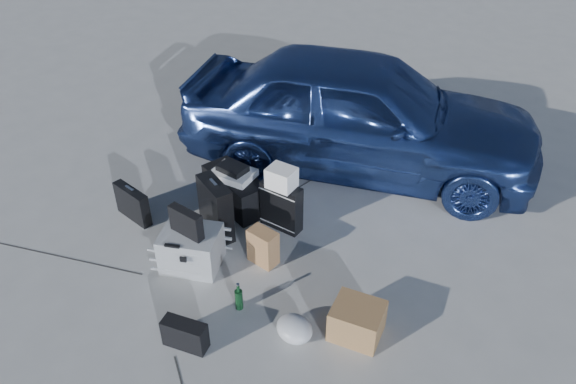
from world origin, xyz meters
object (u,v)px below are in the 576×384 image
(car, at_px, (360,112))
(suitcase_right, at_px, (281,206))
(briefcase, at_px, (132,204))
(green_bottle, at_px, (239,297))
(pelican_case, at_px, (191,249))
(duffel_bag, at_px, (235,191))
(cardboard_box, at_px, (357,321))
(suitcase_left, at_px, (216,209))

(car, height_order, suitcase_right, car)
(briefcase, distance_m, green_bottle, 1.74)
(suitcase_right, xyz_separation_m, green_bottle, (0.34, -1.13, -0.12))
(car, height_order, pelican_case, car)
(pelican_case, relative_size, green_bottle, 1.91)
(duffel_bag, distance_m, cardboard_box, 2.11)
(suitcase_right, relative_size, green_bottle, 1.87)
(pelican_case, distance_m, green_bottle, 0.74)
(duffel_bag, bearing_deg, cardboard_box, -5.61)
(duffel_bag, bearing_deg, briefcase, -116.07)
(duffel_bag, bearing_deg, green_bottle, -32.62)
(suitcase_left, bearing_deg, car, 97.71)
(car, xyz_separation_m, suitcase_left, (-0.54, -1.94, -0.39))
(green_bottle, bearing_deg, suitcase_left, 140.20)
(duffel_bag, relative_size, cardboard_box, 1.90)
(pelican_case, relative_size, suitcase_left, 0.87)
(briefcase, relative_size, suitcase_left, 0.78)
(duffel_bag, bearing_deg, car, 82.90)
(briefcase, bearing_deg, pelican_case, -2.63)
(pelican_case, xyz_separation_m, suitcase_left, (-0.11, 0.49, 0.11))
(briefcase, xyz_separation_m, duffel_bag, (0.74, 0.78, 0.01))
(briefcase, xyz_separation_m, suitcase_left, (0.88, 0.31, 0.12))
(briefcase, xyz_separation_m, cardboard_box, (2.68, -0.05, -0.03))
(duffel_bag, bearing_deg, suitcase_right, 15.82)
(car, height_order, duffel_bag, car)
(car, xyz_separation_m, suitcase_right, (-0.05, -1.50, -0.43))
(suitcase_left, bearing_deg, green_bottle, -16.63)
(cardboard_box, bearing_deg, suitcase_left, 168.63)
(duffel_bag, bearing_deg, suitcase_left, -55.84)
(car, xyz_separation_m, briefcase, (-1.42, -2.26, -0.51))
(pelican_case, relative_size, suitcase_right, 1.02)
(car, height_order, suitcase_left, car)
(cardboard_box, height_order, green_bottle, cardboard_box)
(cardboard_box, bearing_deg, car, 118.69)
(suitcase_left, distance_m, duffel_bag, 0.50)
(cardboard_box, xyz_separation_m, green_bottle, (-0.98, -0.32, -0.01))
(car, bearing_deg, pelican_case, 152.10)
(suitcase_left, height_order, duffel_bag, suitcase_left)
(green_bottle, bearing_deg, duffel_bag, 129.88)
(briefcase, distance_m, duffel_bag, 1.07)
(pelican_case, height_order, duffel_bag, duffel_bag)
(car, relative_size, cardboard_box, 9.99)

